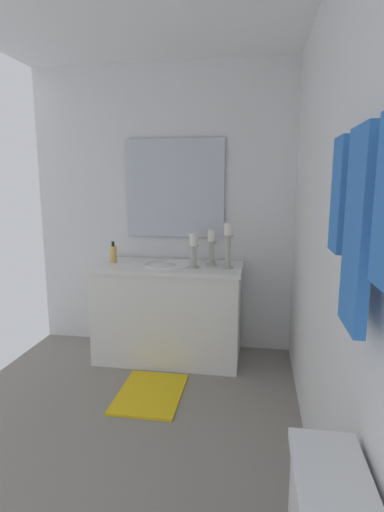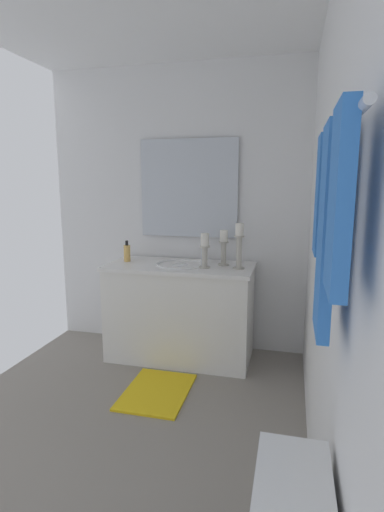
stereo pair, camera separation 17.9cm
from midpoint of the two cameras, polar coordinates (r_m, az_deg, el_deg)
floor at (r=2.59m, az=-9.99°, el=-24.55°), size 3.02×2.31×0.02m
wall_back at (r=1.95m, az=21.36°, el=2.61°), size 3.02×0.04×2.45m
wall_left at (r=3.56m, az=-0.65°, el=6.56°), size 0.04×2.31×2.45m
vanity_cabinet at (r=3.38m, az=-0.15°, el=-7.92°), size 0.58×1.21×0.80m
sink_basin at (r=3.28m, az=-0.13°, el=-1.94°), size 0.40×0.40×0.24m
mirror at (r=3.48m, az=1.00°, el=9.63°), size 0.02×0.86×0.83m
candle_holder_tall at (r=3.13m, az=8.40°, el=1.61°), size 0.09×0.09×0.36m
candle_holder_short at (r=3.25m, az=6.13°, el=1.31°), size 0.09×0.09×0.29m
candle_holder_mid at (r=3.14m, az=3.46°, el=0.90°), size 0.09×0.09×0.28m
soap_bottle at (r=3.44m, az=-7.81°, el=0.44°), size 0.06×0.06×0.18m
towel_bar at (r=1.08m, az=25.12°, el=15.93°), size 0.77×0.02×0.02m
towel_near_vanity at (r=1.33m, az=21.74°, el=8.02°), size 0.15×0.03×0.36m
towel_center at (r=1.08m, az=23.19°, el=3.17°), size 0.19×0.03×0.53m
towel_near_corner at (r=0.82m, az=26.36°, el=7.02°), size 0.16×0.03×0.35m
bath_mat at (r=2.99m, az=-3.26°, el=-18.81°), size 0.60×0.44×0.02m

